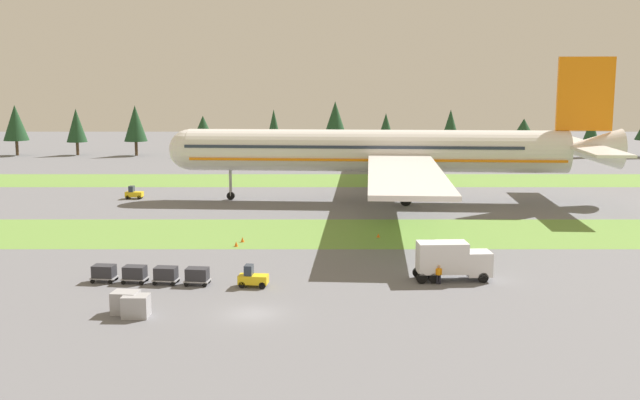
{
  "coord_description": "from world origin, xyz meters",
  "views": [
    {
      "loc": [
        5.32,
        -56.65,
        18.37
      ],
      "look_at": [
        5.43,
        30.93,
        4.0
      ],
      "focal_mm": 42.05,
      "sensor_mm": 36.0,
      "label": 1
    }
  ],
  "objects_px": {
    "airliner": "(390,151)",
    "uld_container_0": "(135,306)",
    "cargo_dolly_lead": "(196,275)",
    "uld_container_1": "(125,303)",
    "baggage_tug": "(252,278)",
    "taxiway_marker_0": "(235,244)",
    "pushback_tractor": "(133,193)",
    "taxiway_marker_3": "(438,243)",
    "taxiway_marker_2": "(377,235)",
    "cargo_dolly_third": "(134,273)",
    "cargo_dolly_second": "(165,274)",
    "cargo_dolly_fourth": "(103,272)",
    "ground_crew_marshaller": "(438,274)",
    "catering_truck": "(451,259)",
    "taxiway_marker_1": "(242,240)"
  },
  "relations": [
    {
      "from": "airliner",
      "to": "ground_crew_marshaller",
      "type": "bearing_deg",
      "value": -176.05
    },
    {
      "from": "taxiway_marker_1",
      "to": "cargo_dolly_third",
      "type": "bearing_deg",
      "value": -115.21
    },
    {
      "from": "baggage_tug",
      "to": "cargo_dolly_lead",
      "type": "xyz_separation_m",
      "value": [
        -4.99,
        0.59,
        0.1
      ]
    },
    {
      "from": "taxiway_marker_2",
      "to": "airliner",
      "type": "bearing_deg",
      "value": 81.59
    },
    {
      "from": "uld_container_0",
      "to": "airliner",
      "type": "bearing_deg",
      "value": 65.64
    },
    {
      "from": "taxiway_marker_0",
      "to": "ground_crew_marshaller",
      "type": "bearing_deg",
      "value": -37.26
    },
    {
      "from": "baggage_tug",
      "to": "taxiway_marker_0",
      "type": "height_order",
      "value": "baggage_tug"
    },
    {
      "from": "airliner",
      "to": "cargo_dolly_fourth",
      "type": "relative_size",
      "value": 34.64
    },
    {
      "from": "taxiway_marker_0",
      "to": "taxiway_marker_3",
      "type": "xyz_separation_m",
      "value": [
        22.38,
        0.46,
        0.03
      ]
    },
    {
      "from": "cargo_dolly_fourth",
      "to": "pushback_tractor",
      "type": "distance_m",
      "value": 48.08
    },
    {
      "from": "taxiway_marker_0",
      "to": "cargo_dolly_second",
      "type": "bearing_deg",
      "value": -107.17
    },
    {
      "from": "airliner",
      "to": "cargo_dolly_fourth",
      "type": "xyz_separation_m",
      "value": [
        -30.17,
        -44.65,
        -6.71
      ]
    },
    {
      "from": "baggage_tug",
      "to": "cargo_dolly_fourth",
      "type": "height_order",
      "value": "baggage_tug"
    },
    {
      "from": "cargo_dolly_lead",
      "to": "taxiway_marker_0",
      "type": "distance_m",
      "value": 15.5
    },
    {
      "from": "ground_crew_marshaller",
      "to": "taxiway_marker_3",
      "type": "bearing_deg",
      "value": -98.12
    },
    {
      "from": "taxiway_marker_0",
      "to": "taxiway_marker_2",
      "type": "xyz_separation_m",
      "value": [
        16.0,
        4.81,
        -0.05
      ]
    },
    {
      "from": "airliner",
      "to": "cargo_dolly_fourth",
      "type": "bearing_deg",
      "value": 149.75
    },
    {
      "from": "airliner",
      "to": "uld_container_0",
      "type": "distance_m",
      "value": 60.52
    },
    {
      "from": "cargo_dolly_second",
      "to": "pushback_tractor",
      "type": "distance_m",
      "value": 50.12
    },
    {
      "from": "catering_truck",
      "to": "uld_container_1",
      "type": "height_order",
      "value": "catering_truck"
    },
    {
      "from": "cargo_dolly_third",
      "to": "ground_crew_marshaller",
      "type": "distance_m",
      "value": 27.42
    },
    {
      "from": "uld_container_1",
      "to": "taxiway_marker_2",
      "type": "distance_m",
      "value": 35.99
    },
    {
      "from": "cargo_dolly_fourth",
      "to": "taxiway_marker_1",
      "type": "bearing_deg",
      "value": 153.59
    },
    {
      "from": "baggage_tug",
      "to": "taxiway_marker_2",
      "type": "distance_m",
      "value": 24.4
    },
    {
      "from": "cargo_dolly_fourth",
      "to": "catering_truck",
      "type": "bearing_deg",
      "value": 97.72
    },
    {
      "from": "baggage_tug",
      "to": "cargo_dolly_second",
      "type": "height_order",
      "value": "baggage_tug"
    },
    {
      "from": "airliner",
      "to": "ground_crew_marshaller",
      "type": "xyz_separation_m",
      "value": [
        0.12,
        -45.42,
        -6.68
      ]
    },
    {
      "from": "airliner",
      "to": "baggage_tug",
      "type": "height_order",
      "value": "airliner"
    },
    {
      "from": "taxiway_marker_3",
      "to": "cargo_dolly_third",
      "type": "bearing_deg",
      "value": -153.12
    },
    {
      "from": "airliner",
      "to": "baggage_tug",
      "type": "bearing_deg",
      "value": 164.12
    },
    {
      "from": "pushback_tractor",
      "to": "taxiway_marker_3",
      "type": "height_order",
      "value": "pushback_tractor"
    },
    {
      "from": "catering_truck",
      "to": "taxiway_marker_1",
      "type": "bearing_deg",
      "value": -130.6
    },
    {
      "from": "cargo_dolly_third",
      "to": "taxiway_marker_0",
      "type": "xyz_separation_m",
      "value": [
        7.53,
        14.7,
        -0.64
      ]
    },
    {
      "from": "pushback_tractor",
      "to": "ground_crew_marshaller",
      "type": "height_order",
      "value": "pushback_tractor"
    },
    {
      "from": "ground_crew_marshaller",
      "to": "taxiway_marker_1",
      "type": "distance_m",
      "value": 26.09
    },
    {
      "from": "uld_container_1",
      "to": "taxiway_marker_1",
      "type": "distance_m",
      "value": 26.69
    },
    {
      "from": "pushback_tractor",
      "to": "taxiway_marker_3",
      "type": "relative_size",
      "value": 4.39
    },
    {
      "from": "cargo_dolly_lead",
      "to": "uld_container_0",
      "type": "xyz_separation_m",
      "value": [
        -3.28,
        -9.11,
        -0.05
      ]
    },
    {
      "from": "ground_crew_marshaller",
      "to": "taxiway_marker_3",
      "type": "height_order",
      "value": "ground_crew_marshaller"
    },
    {
      "from": "airliner",
      "to": "catering_truck",
      "type": "height_order",
      "value": "airliner"
    },
    {
      "from": "ground_crew_marshaller",
      "to": "uld_container_0",
      "type": "xyz_separation_m",
      "value": [
        -24.93,
        -9.37,
        -0.08
      ]
    },
    {
      "from": "cargo_dolly_lead",
      "to": "uld_container_1",
      "type": "relative_size",
      "value": 1.18
    },
    {
      "from": "airliner",
      "to": "uld_container_0",
      "type": "height_order",
      "value": "airliner"
    },
    {
      "from": "cargo_dolly_lead",
      "to": "uld_container_0",
      "type": "height_order",
      "value": "uld_container_0"
    },
    {
      "from": "taxiway_marker_0",
      "to": "cargo_dolly_third",
      "type": "bearing_deg",
      "value": -117.11
    },
    {
      "from": "taxiway_marker_1",
      "to": "cargo_dolly_second",
      "type": "bearing_deg",
      "value": -106.44
    },
    {
      "from": "pushback_tractor",
      "to": "uld_container_0",
      "type": "distance_m",
      "value": 59.13
    },
    {
      "from": "baggage_tug",
      "to": "taxiway_marker_0",
      "type": "relative_size",
      "value": 4.89
    },
    {
      "from": "taxiway_marker_0",
      "to": "taxiway_marker_2",
      "type": "relative_size",
      "value": 1.23
    },
    {
      "from": "cargo_dolly_third",
      "to": "taxiway_marker_2",
      "type": "height_order",
      "value": "cargo_dolly_third"
    }
  ]
}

